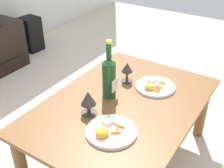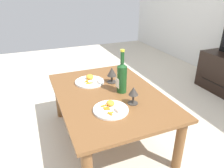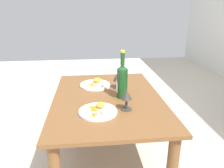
% 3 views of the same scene
% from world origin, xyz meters
% --- Properties ---
extents(ground_plane, '(6.40, 6.40, 0.00)m').
position_xyz_m(ground_plane, '(0.00, 0.00, 0.00)').
color(ground_plane, beige).
extents(dining_table, '(1.16, 0.81, 0.45)m').
position_xyz_m(dining_table, '(0.00, 0.00, 0.38)').
color(dining_table, brown).
rests_on(dining_table, ground_plane).
extents(wine_bottle, '(0.08, 0.08, 0.36)m').
position_xyz_m(wine_bottle, '(0.02, 0.11, 0.59)').
color(wine_bottle, '#19471E').
rests_on(wine_bottle, dining_table).
extents(goblet_left, '(0.09, 0.09, 0.14)m').
position_xyz_m(goblet_left, '(-0.19, 0.11, 0.54)').
color(goblet_left, '#38332D').
rests_on(goblet_left, dining_table).
extents(goblet_right, '(0.07, 0.07, 0.14)m').
position_xyz_m(goblet_right, '(0.23, 0.11, 0.54)').
color(goblet_right, '#38332D').
rests_on(goblet_right, dining_table).
extents(dinner_plate_left, '(0.26, 0.26, 0.05)m').
position_xyz_m(dinner_plate_left, '(-0.26, -0.08, 0.46)').
color(dinner_plate_left, white).
rests_on(dinner_plate_left, dining_table).
extents(dinner_plate_right, '(0.25, 0.25, 0.05)m').
position_xyz_m(dinner_plate_right, '(0.25, -0.08, 0.46)').
color(dinner_plate_right, white).
rests_on(dinner_plate_right, dining_table).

